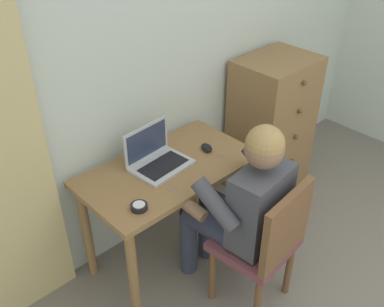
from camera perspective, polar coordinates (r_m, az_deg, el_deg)
wall_back at (r=2.75m, az=-4.00°, el=12.54°), size 4.80×0.05×2.50m
desk at (r=2.65m, az=-3.06°, el=-3.99°), size 1.06×0.59×0.74m
dresser at (r=3.44m, az=10.34°, el=3.60°), size 0.59×0.47×1.09m
chair at (r=2.48m, az=9.59°, el=-11.33°), size 0.46×0.44×0.89m
person_seated at (r=2.43m, az=6.39°, el=-6.35°), size 0.57×0.61×1.21m
laptop at (r=2.58m, az=-4.67°, el=-0.52°), size 0.36×0.28×0.24m
computer_mouse at (r=2.73m, az=1.93°, el=0.78°), size 0.09×0.12×0.03m
desk_clock at (r=2.29m, az=-6.96°, el=-6.94°), size 0.09×0.09×0.03m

